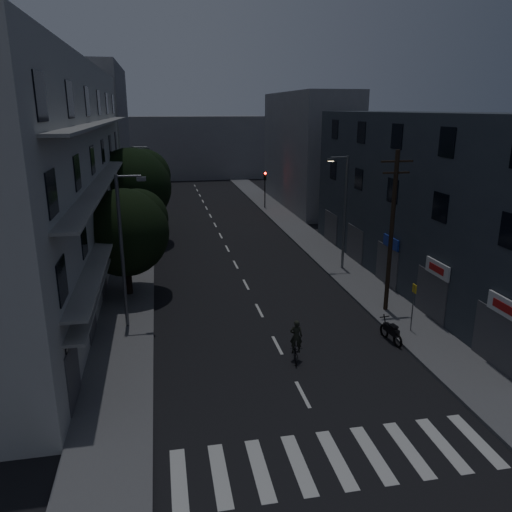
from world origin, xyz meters
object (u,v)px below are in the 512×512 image
object	(u,v)px
utility_pole	(392,229)
cyclist	(296,347)
bus_stop_sign	(413,299)
motorcycle	(391,332)

from	to	relation	value
utility_pole	cyclist	size ratio (longest dim) A/B	4.51
bus_stop_sign	motorcycle	xyz separation A→B (m)	(-1.46, -0.72, -1.40)
bus_stop_sign	motorcycle	world-z (taller)	bus_stop_sign
utility_pole	motorcycle	size ratio (longest dim) A/B	4.65
cyclist	bus_stop_sign	bearing A→B (deg)	26.45
bus_stop_sign	cyclist	xyz separation A→B (m)	(-6.65, -1.68, -1.22)
utility_pole	motorcycle	distance (m)	5.86
utility_pole	cyclist	bearing A→B (deg)	-145.24
bus_stop_sign	motorcycle	distance (m)	2.15
motorcycle	cyclist	size ratio (longest dim) A/B	0.97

